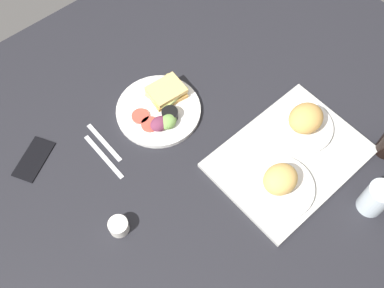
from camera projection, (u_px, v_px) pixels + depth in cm
name	position (u px, v px, depth cm)	size (l,w,h in cm)	color
ground_plane	(191.00, 143.00, 137.87)	(190.00, 150.00, 3.00)	black
serving_tray	(289.00, 158.00, 132.66)	(45.00, 33.00, 1.60)	#B2B2AD
bread_plate_near	(304.00, 121.00, 134.03)	(19.95, 19.95, 9.06)	white
bread_plate_far	(280.00, 183.00, 124.45)	(20.33, 20.33, 8.51)	white
plate_with_salad	(161.00, 108.00, 140.28)	(27.22, 27.22, 5.40)	white
drinking_glass	(376.00, 198.00, 121.09)	(7.39, 7.39, 11.10)	silver
espresso_cup	(119.00, 226.00, 120.86)	(5.60, 5.60, 4.00)	silver
fork	(104.00, 142.00, 135.92)	(17.00, 1.40, 0.50)	#B7B7BC
knife	(104.00, 157.00, 133.47)	(19.00, 1.40, 0.50)	#B7B7BC
cell_phone	(34.00, 159.00, 132.93)	(14.40, 7.20, 0.80)	black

